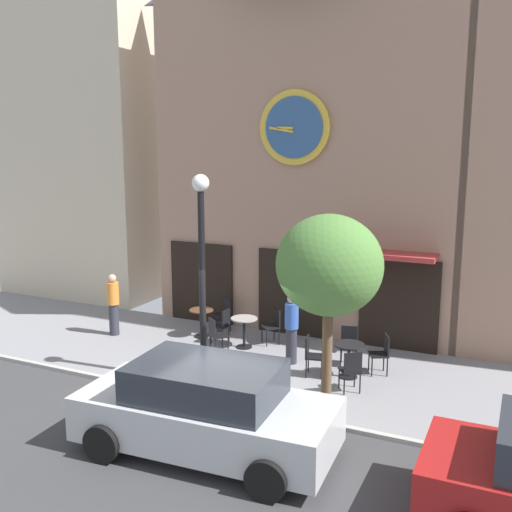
% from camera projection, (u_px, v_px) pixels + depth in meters
% --- Properties ---
extents(ground_plane, '(27.87, 10.47, 0.13)m').
position_uv_depth(ground_plane, '(215.00, 416.00, 11.23)').
color(ground_plane, gray).
extents(clock_building, '(8.46, 3.62, 11.69)m').
position_uv_depth(clock_building, '(311.00, 107.00, 15.97)').
color(clock_building, '#9E7A66').
rests_on(clock_building, ground_plane).
extents(neighbor_building_left, '(5.50, 3.84, 11.00)m').
position_uv_depth(neighbor_building_left, '(92.00, 131.00, 20.14)').
color(neighbor_building_left, beige).
rests_on(neighbor_building_left, ground_plane).
extents(street_lamp, '(0.36, 0.36, 4.48)m').
position_uv_depth(street_lamp, '(202.00, 280.00, 12.36)').
color(street_lamp, black).
rests_on(street_lamp, ground_plane).
extents(street_tree, '(2.04, 1.83, 3.81)m').
position_uv_depth(street_tree, '(329.00, 266.00, 11.04)').
color(street_tree, brown).
rests_on(street_tree, ground_plane).
extents(cafe_table_leftmost, '(0.64, 0.64, 0.75)m').
position_uv_depth(cafe_table_leftmost, '(202.00, 318.00, 15.71)').
color(cafe_table_leftmost, black).
rests_on(cafe_table_leftmost, ground_plane).
extents(cafe_table_rightmost, '(0.67, 0.67, 0.77)m').
position_uv_depth(cafe_table_rightmost, '(244.00, 327.00, 14.86)').
color(cafe_table_rightmost, black).
rests_on(cafe_table_rightmost, ground_plane).
extents(cafe_table_near_door, '(0.68, 0.68, 0.77)m').
position_uv_depth(cafe_table_near_door, '(349.00, 354.00, 12.95)').
color(cafe_table_near_door, black).
rests_on(cafe_table_near_door, ground_plane).
extents(cafe_chair_under_awning, '(0.57, 0.57, 0.90)m').
position_uv_depth(cafe_chair_under_awning, '(273.00, 324.00, 15.17)').
color(cafe_chair_under_awning, black).
rests_on(cafe_chair_under_awning, ground_plane).
extents(cafe_chair_facing_wall, '(0.42, 0.42, 0.90)m').
position_uv_depth(cafe_chair_facing_wall, '(223.00, 323.00, 15.19)').
color(cafe_chair_facing_wall, black).
rests_on(cafe_chair_facing_wall, ground_plane).
extents(cafe_chair_corner, '(0.55, 0.55, 0.90)m').
position_uv_depth(cafe_chair_corner, '(225.00, 312.00, 16.25)').
color(cafe_chair_corner, black).
rests_on(cafe_chair_corner, ground_plane).
extents(cafe_chair_facing_street, '(0.56, 0.56, 0.90)m').
position_uv_depth(cafe_chair_facing_street, '(216.00, 333.00, 14.42)').
color(cafe_chair_facing_street, black).
rests_on(cafe_chair_facing_street, ground_plane).
extents(cafe_chair_by_entrance, '(0.49, 0.49, 0.90)m').
position_uv_depth(cafe_chair_by_entrance, '(349.00, 343.00, 13.73)').
color(cafe_chair_by_entrance, black).
rests_on(cafe_chair_by_entrance, ground_plane).
extents(cafe_chair_outer, '(0.53, 0.53, 0.90)m').
position_uv_depth(cafe_chair_outer, '(382.00, 351.00, 13.16)').
color(cafe_chair_outer, black).
rests_on(cafe_chair_outer, ground_plane).
extents(cafe_chair_near_tree, '(0.48, 0.48, 0.90)m').
position_uv_depth(cafe_chair_near_tree, '(311.00, 353.00, 13.05)').
color(cafe_chair_near_tree, black).
rests_on(cafe_chair_near_tree, ground_plane).
extents(cafe_chair_right_end, '(0.56, 0.56, 0.90)m').
position_uv_depth(cafe_chair_right_end, '(351.00, 368.00, 12.16)').
color(cafe_chair_right_end, black).
rests_on(cafe_chair_right_end, ground_plane).
extents(pedestrian_orange, '(0.42, 0.42, 1.67)m').
position_uv_depth(pedestrian_orange, '(113.00, 304.00, 15.81)').
color(pedestrian_orange, '#2D2D38').
rests_on(pedestrian_orange, ground_plane).
extents(pedestrian_blue, '(0.42, 0.42, 1.67)m').
position_uv_depth(pedestrian_blue, '(292.00, 328.00, 13.74)').
color(pedestrian_blue, '#2D2D38').
rests_on(pedestrian_blue, ground_plane).
extents(parked_car_silver, '(4.39, 2.20, 1.55)m').
position_uv_depth(parked_car_silver, '(206.00, 409.00, 9.75)').
color(parked_car_silver, '#B7BABF').
rests_on(parked_car_silver, ground_plane).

